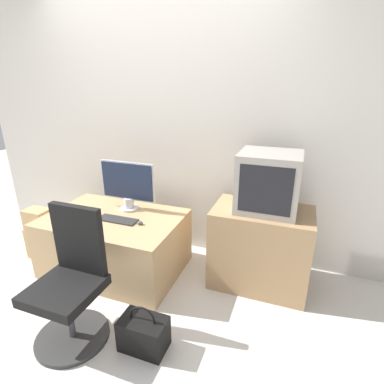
% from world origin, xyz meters
% --- Properties ---
extents(ground_plane, '(12.00, 12.00, 0.00)m').
position_xyz_m(ground_plane, '(0.00, 0.00, 0.00)').
color(ground_plane, beige).
extents(wall_back, '(4.40, 0.05, 2.60)m').
position_xyz_m(wall_back, '(0.00, 1.32, 1.30)').
color(wall_back, beige).
rests_on(wall_back, ground_plane).
extents(desk, '(1.23, 0.82, 0.54)m').
position_xyz_m(desk, '(-0.22, 0.67, 0.27)').
color(desk, tan).
rests_on(desk, ground_plane).
extents(side_stand, '(0.81, 0.50, 0.71)m').
position_xyz_m(side_stand, '(1.08, 0.92, 0.35)').
color(side_stand, '#A37F56').
rests_on(side_stand, ground_plane).
extents(main_monitor, '(0.55, 0.18, 0.47)m').
position_xyz_m(main_monitor, '(-0.17, 0.88, 0.78)').
color(main_monitor, silver).
rests_on(main_monitor, desk).
extents(keyboard, '(0.36, 0.13, 0.01)m').
position_xyz_m(keyboard, '(-0.14, 0.62, 0.55)').
color(keyboard, '#2D2D2D').
rests_on(keyboard, desk).
extents(mouse, '(0.06, 0.04, 0.03)m').
position_xyz_m(mouse, '(0.09, 0.62, 0.56)').
color(mouse, '#4C4C51').
rests_on(mouse, desk).
extents(crt_tv, '(0.47, 0.43, 0.47)m').
position_xyz_m(crt_tv, '(1.10, 0.93, 0.94)').
color(crt_tv, gray).
rests_on(crt_tv, side_stand).
extents(office_chair, '(0.50, 0.50, 0.93)m').
position_xyz_m(office_chair, '(-0.04, -0.11, 0.39)').
color(office_chair, '#333333').
rests_on(office_chair, ground_plane).
extents(cardboard_box_lower, '(0.27, 0.18, 0.32)m').
position_xyz_m(cardboard_box_lower, '(-1.04, 0.58, 0.16)').
color(cardboard_box_lower, tan).
rests_on(cardboard_box_lower, ground_plane).
extents(cardboard_box_upper, '(0.24, 0.17, 0.20)m').
position_xyz_m(cardboard_box_upper, '(-1.04, 0.58, 0.42)').
color(cardboard_box_upper, tan).
rests_on(cardboard_box_upper, cardboard_box_lower).
extents(handbag, '(0.31, 0.20, 0.34)m').
position_xyz_m(handbag, '(0.47, -0.06, 0.12)').
color(handbag, black).
rests_on(handbag, ground_plane).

